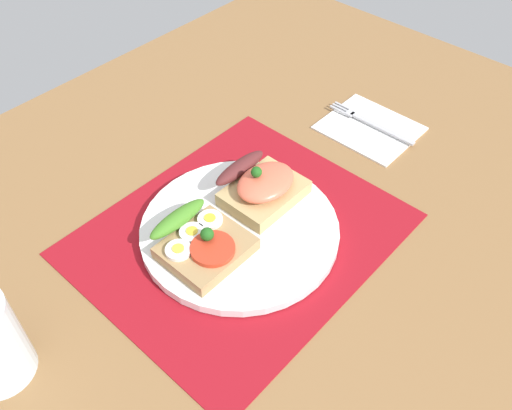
# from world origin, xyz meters

# --- Properties ---
(ground_plane) EXTENTS (1.20, 0.90, 0.03)m
(ground_plane) POSITION_xyz_m (0.00, 0.00, -0.02)
(ground_plane) COLOR olive
(placemat) EXTENTS (0.37, 0.31, 0.00)m
(placemat) POSITION_xyz_m (0.00, 0.00, 0.00)
(placemat) COLOR maroon
(placemat) RESTS_ON ground_plane
(plate) EXTENTS (0.25, 0.25, 0.01)m
(plate) POSITION_xyz_m (0.00, 0.00, 0.01)
(plate) COLOR white
(plate) RESTS_ON placemat
(sandwich_egg_tomato) EXTENTS (0.10, 0.10, 0.04)m
(sandwich_egg_tomato) POSITION_xyz_m (-0.06, 0.01, 0.03)
(sandwich_egg_tomato) COLOR #A38051
(sandwich_egg_tomato) RESTS_ON plate
(sandwich_salmon) EXTENTS (0.10, 0.09, 0.05)m
(sandwich_salmon) POSITION_xyz_m (0.06, 0.01, 0.03)
(sandwich_salmon) COLOR tan
(sandwich_salmon) RESTS_ON plate
(napkin) EXTENTS (0.12, 0.13, 0.01)m
(napkin) POSITION_xyz_m (0.29, 0.00, 0.00)
(napkin) COLOR white
(napkin) RESTS_ON ground_plane
(fork) EXTENTS (0.02, 0.15, 0.00)m
(fork) POSITION_xyz_m (0.29, 0.01, 0.01)
(fork) COLOR #B7B7BC
(fork) RESTS_ON napkin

